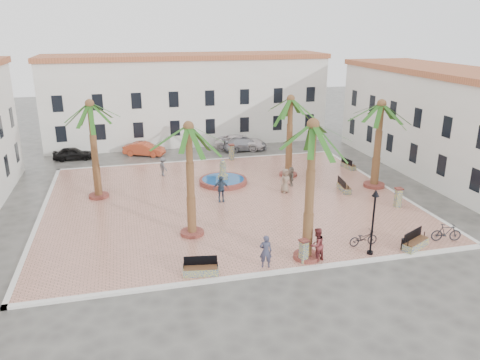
% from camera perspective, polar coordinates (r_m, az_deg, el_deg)
% --- Properties ---
extents(ground, '(120.00, 120.00, 0.00)m').
position_cam_1_polar(ground, '(34.80, -1.60, -2.63)').
color(ground, '#56544F').
rests_on(ground, ground).
extents(plaza, '(26.00, 22.00, 0.15)m').
position_cam_1_polar(plaza, '(34.77, -1.60, -2.51)').
color(plaza, tan).
rests_on(plaza, ground).
extents(kerb_n, '(26.30, 0.30, 0.16)m').
position_cam_1_polar(kerb_n, '(45.03, -4.64, 2.37)').
color(kerb_n, silver).
rests_on(kerb_n, ground).
extents(kerb_s, '(26.30, 0.30, 0.16)m').
position_cam_1_polar(kerb_s, '(25.15, 3.96, -11.24)').
color(kerb_s, silver).
rests_on(kerb_s, ground).
extents(kerb_e, '(0.30, 22.30, 0.16)m').
position_cam_1_polar(kerb_e, '(39.48, 17.15, -0.75)').
color(kerb_e, silver).
rests_on(kerb_e, ground).
extents(kerb_w, '(0.30, 22.30, 0.16)m').
position_cam_1_polar(kerb_w, '(34.61, -23.17, -4.17)').
color(kerb_w, silver).
rests_on(kerb_w, ground).
extents(building_north, '(30.40, 7.40, 9.50)m').
position_cam_1_polar(building_north, '(52.75, -6.44, 9.90)').
color(building_north, white).
rests_on(building_north, ground).
extents(building_east, '(7.40, 26.40, 9.00)m').
position_cam_1_polar(building_east, '(43.89, 24.28, 6.33)').
color(building_east, white).
rests_on(building_east, ground).
extents(fountain, '(3.88, 3.88, 2.01)m').
position_cam_1_polar(fountain, '(38.21, -2.08, -0.00)').
color(fountain, brown).
rests_on(fountain, plaza).
extents(palm_nw, '(4.81, 4.81, 7.38)m').
position_cam_1_polar(palm_nw, '(35.20, -17.75, 7.57)').
color(palm_nw, brown).
rests_on(palm_nw, plaza).
extents(palm_sw, '(4.75, 4.75, 7.11)m').
position_cam_1_polar(palm_sw, '(27.34, -6.25, 4.89)').
color(palm_sw, brown).
rests_on(palm_sw, plaza).
extents(palm_s, '(4.84, 4.84, 7.88)m').
position_cam_1_polar(palm_s, '(24.29, 8.81, 4.80)').
color(palm_s, brown).
rests_on(palm_s, plaza).
extents(palm_e, '(5.42, 5.42, 6.99)m').
position_cam_1_polar(palm_e, '(37.61, 16.77, 7.58)').
color(palm_e, brown).
rests_on(palm_e, plaza).
extents(palm_ne, '(4.97, 4.97, 6.93)m').
position_cam_1_polar(palm_ne, '(39.04, 6.17, 8.66)').
color(palm_ne, brown).
rests_on(palm_ne, plaza).
extents(bench_s, '(1.91, 0.84, 0.97)m').
position_cam_1_polar(bench_s, '(24.74, -4.81, -10.87)').
color(bench_s, gray).
rests_on(bench_s, plaza).
extents(bench_se, '(2.04, 1.45, 1.04)m').
position_cam_1_polar(bench_se, '(29.19, 20.60, -7.24)').
color(bench_se, gray).
rests_on(bench_se, plaza).
extents(bench_e, '(0.81, 1.94, 1.00)m').
position_cam_1_polar(bench_e, '(37.33, 12.54, -0.89)').
color(bench_e, gray).
rests_on(bench_e, plaza).
extents(bench_ne, '(0.76, 1.80, 0.92)m').
position_cam_1_polar(bench_ne, '(43.30, 13.06, 1.74)').
color(bench_ne, gray).
rests_on(bench_ne, plaza).
extents(lamppost_s, '(0.42, 0.42, 3.87)m').
position_cam_1_polar(lamppost_s, '(26.78, 16.02, -3.65)').
color(lamppost_s, black).
rests_on(lamppost_s, plaza).
extents(lamppost_e, '(0.42, 0.42, 3.84)m').
position_cam_1_polar(lamppost_e, '(40.89, 8.54, 4.44)').
color(lamppost_e, black).
rests_on(lamppost_e, plaza).
extents(bollard_se, '(0.59, 0.59, 1.34)m').
position_cam_1_polar(bollard_se, '(25.89, 7.77, -8.53)').
color(bollard_se, gray).
rests_on(bollard_se, plaza).
extents(bollard_n, '(0.54, 0.54, 1.52)m').
position_cam_1_polar(bollard_n, '(44.75, -1.05, 3.47)').
color(bollard_n, gray).
rests_on(bollard_n, plaza).
extents(bollard_e, '(0.53, 0.53, 1.42)m').
position_cam_1_polar(bollard_e, '(34.97, 18.73, -1.99)').
color(bollard_e, gray).
rests_on(bollard_e, plaza).
extents(litter_bin, '(0.34, 0.34, 0.66)m').
position_cam_1_polar(litter_bin, '(28.76, 19.36, -7.41)').
color(litter_bin, black).
rests_on(litter_bin, plaza).
extents(cyclist_a, '(0.75, 0.57, 1.85)m').
position_cam_1_polar(cyclist_a, '(25.12, 3.15, -8.67)').
color(cyclist_a, '#37384F').
rests_on(cyclist_a, plaza).
extents(bicycle_a, '(1.80, 0.68, 0.93)m').
position_cam_1_polar(bicycle_a, '(28.53, 14.81, -6.86)').
color(bicycle_a, black).
rests_on(bicycle_a, plaza).
extents(cyclist_b, '(1.16, 1.06, 1.92)m').
position_cam_1_polar(cyclist_b, '(26.04, 9.35, -7.79)').
color(cyclist_b, maroon).
rests_on(cyclist_b, plaza).
extents(bicycle_b, '(1.89, 0.91, 1.09)m').
position_cam_1_polar(bicycle_b, '(30.69, 23.85, -5.88)').
color(bicycle_b, black).
rests_on(bicycle_b, plaza).
extents(pedestrian_fountain_a, '(1.06, 0.84, 1.90)m').
position_cam_1_polar(pedestrian_fountain_a, '(36.05, 5.54, -0.09)').
color(pedestrian_fountain_a, '#7B6553').
rests_on(pedestrian_fountain_a, plaza).
extents(pedestrian_fountain_b, '(1.17, 0.54, 1.95)m').
position_cam_1_polar(pedestrian_fountain_b, '(34.07, -2.35, -1.09)').
color(pedestrian_fountain_b, '#2D3F54').
rests_on(pedestrian_fountain_b, plaza).
extents(pedestrian_north, '(0.99, 1.22, 1.65)m').
position_cam_1_polar(pedestrian_north, '(40.43, -9.35, 1.62)').
color(pedestrian_north, '#505055').
rests_on(pedestrian_north, plaza).
extents(pedestrian_east, '(0.55, 1.46, 1.55)m').
position_cam_1_polar(pedestrian_east, '(37.73, 6.25, 0.45)').
color(pedestrian_east, '#685C50').
rests_on(pedestrian_east, plaza).
extents(car_black, '(3.70, 1.53, 1.26)m').
position_cam_1_polar(car_black, '(48.11, -19.70, 3.06)').
color(car_black, black).
rests_on(car_black, ground).
extents(car_red, '(4.31, 3.00, 1.35)m').
position_cam_1_polar(car_red, '(47.78, -11.60, 3.73)').
color(car_red, '#BA4425').
rests_on(car_red, ground).
extents(car_silver, '(4.79, 2.18, 1.36)m').
position_cam_1_polar(car_silver, '(48.78, 0.62, 4.42)').
color(car_silver, '#A3A4AC').
rests_on(car_silver, ground).
extents(car_white, '(5.80, 4.25, 1.46)m').
position_cam_1_polar(car_white, '(49.25, 0.05, 4.62)').
color(car_white, silver).
rests_on(car_white, ground).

